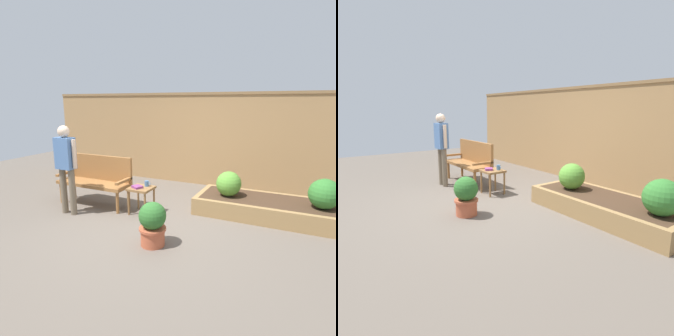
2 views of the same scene
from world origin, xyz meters
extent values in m
plane|color=#60564C|center=(0.00, 0.00, 0.00)|extent=(14.00, 14.00, 0.00)
cube|color=#A37A4C|center=(0.00, 2.60, 1.05)|extent=(8.40, 0.10, 2.10)
cube|color=olive|center=(0.00, 2.60, 2.13)|extent=(8.40, 0.14, 0.06)
cylinder|color=#936033|center=(-0.74, 0.51, 0.20)|extent=(0.06, 0.06, 0.40)
cylinder|color=#936033|center=(-0.74, 0.15, 0.20)|extent=(0.06, 0.06, 0.40)
cylinder|color=#936033|center=(-2.06, 0.51, 0.20)|extent=(0.06, 0.06, 0.40)
cylinder|color=#936033|center=(-2.06, 0.15, 0.20)|extent=(0.06, 0.06, 0.40)
cube|color=#936033|center=(-1.40, 0.33, 0.43)|extent=(1.44, 0.48, 0.06)
cube|color=#936033|center=(-1.40, 0.54, 0.70)|extent=(1.44, 0.06, 0.48)
cube|color=#936033|center=(-2.09, 0.33, 0.56)|extent=(0.06, 0.48, 0.04)
cube|color=#936033|center=(-0.71, 0.33, 0.56)|extent=(0.06, 0.48, 0.04)
cylinder|color=olive|center=(-0.20, 0.51, 0.22)|extent=(0.04, 0.04, 0.44)
cylinder|color=olive|center=(-0.20, 0.18, 0.22)|extent=(0.04, 0.04, 0.44)
cylinder|color=olive|center=(-0.53, 0.51, 0.22)|extent=(0.04, 0.04, 0.44)
cylinder|color=olive|center=(-0.53, 0.18, 0.22)|extent=(0.04, 0.04, 0.44)
cube|color=olive|center=(-0.36, 0.34, 0.46)|extent=(0.40, 0.40, 0.04)
cylinder|color=teal|center=(-0.31, 0.44, 0.53)|extent=(0.08, 0.08, 0.10)
torus|color=teal|center=(-0.27, 0.44, 0.53)|extent=(0.07, 0.01, 0.07)
cube|color=#7F3875|center=(-0.41, 0.28, 0.50)|extent=(0.22, 0.21, 0.04)
cylinder|color=#B75638|center=(0.37, -0.62, 0.11)|extent=(0.33, 0.33, 0.22)
cylinder|color=#B75638|center=(0.37, -0.62, 0.24)|extent=(0.38, 0.38, 0.04)
sphere|color=#2D6628|center=(0.37, -0.62, 0.43)|extent=(0.38, 0.38, 0.38)
cube|color=#997547|center=(1.66, 0.69, 0.15)|extent=(2.40, 0.09, 0.30)
cube|color=#997547|center=(1.66, 1.60, 0.15)|extent=(2.40, 0.09, 0.30)
cube|color=#997547|center=(0.51, 1.15, 0.15)|extent=(0.09, 0.82, 0.30)
cube|color=#422D1E|center=(1.66, 1.15, 0.15)|extent=(2.22, 0.82, 0.30)
cylinder|color=brown|center=(1.01, 1.07, 0.33)|extent=(0.04, 0.04, 0.06)
sphere|color=#569333|center=(1.01, 1.07, 0.52)|extent=(0.44, 0.44, 0.44)
cylinder|color=brown|center=(2.52, 1.07, 0.33)|extent=(0.04, 0.04, 0.06)
sphere|color=#33752D|center=(2.52, 1.07, 0.54)|extent=(0.48, 0.48, 0.48)
cylinder|color=#70604C|center=(-1.42, -0.21, 0.41)|extent=(0.11, 0.11, 0.82)
cylinder|color=#70604C|center=(-1.62, -0.21, 0.41)|extent=(0.11, 0.11, 0.82)
cube|color=#4C70A3|center=(-1.52, -0.21, 1.09)|extent=(0.32, 0.20, 0.54)
cylinder|color=beige|center=(-1.32, -0.21, 1.09)|extent=(0.07, 0.07, 0.49)
cylinder|color=beige|center=(-1.72, -0.21, 1.09)|extent=(0.07, 0.07, 0.49)
sphere|color=beige|center=(-1.52, -0.21, 1.46)|extent=(0.20, 0.20, 0.20)
camera|label=1|loc=(2.13, -3.86, 1.94)|focal=30.86mm
camera|label=2|loc=(4.17, -2.51, 1.63)|focal=29.88mm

